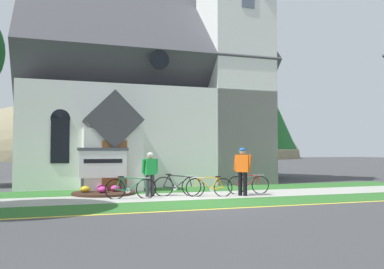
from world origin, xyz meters
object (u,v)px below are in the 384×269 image
at_px(bicycle_black, 131,188).
at_px(roadside_conifer, 262,111).
at_px(church_sign, 103,164).
at_px(cyclist_in_green_jersey, 243,167).
at_px(bicycle_green, 209,187).
at_px(bicycle_blue, 177,186).
at_px(cyclist_in_orange_jersey, 150,171).
at_px(bicycle_orange, 248,184).

height_order(bicycle_black, roadside_conifer, roadside_conifer).
xyz_separation_m(church_sign, cyclist_in_green_jersey, (4.87, -2.38, -0.09)).
height_order(bicycle_green, cyclist_in_green_jersey, cyclist_in_green_jersey).
bearing_deg(bicycle_blue, bicycle_black, -169.38).
distance_m(church_sign, cyclist_in_green_jersey, 5.42).
bearing_deg(roadside_conifer, church_sign, -148.78).
height_order(bicycle_green, cyclist_in_orange_jersey, cyclist_in_orange_jersey).
xyz_separation_m(cyclist_in_green_jersey, roadside_conifer, (5.42, 8.62, 3.08)).
bearing_deg(bicycle_green, church_sign, 148.39).
distance_m(bicycle_blue, bicycle_black, 1.83).
xyz_separation_m(bicycle_orange, roadside_conifer, (4.93, 8.07, 3.78)).
distance_m(bicycle_blue, roadside_conifer, 11.69).
xyz_separation_m(bicycle_blue, bicycle_green, (1.06, -0.56, -0.02)).
bearing_deg(roadside_conifer, bicycle_green, -128.32).
distance_m(cyclist_in_green_jersey, roadside_conifer, 10.64).
bearing_deg(bicycle_green, bicycle_orange, 12.54).
bearing_deg(bicycle_black, roadside_conifer, 40.79).
height_order(church_sign, bicycle_blue, church_sign).
relative_size(church_sign, bicycle_black, 1.11).
xyz_separation_m(bicycle_blue, bicycle_black, (-1.80, -0.34, -0.01)).
xyz_separation_m(bicycle_orange, bicycle_black, (-4.61, -0.16, -0.00)).
distance_m(bicycle_green, bicycle_black, 2.86).
xyz_separation_m(bicycle_green, cyclist_in_orange_jersey, (-2.06, 0.70, 0.58)).
bearing_deg(roadside_conifer, cyclist_in_orange_jersey, -138.44).
bearing_deg(church_sign, cyclist_in_orange_jersey, -44.46).
bearing_deg(cyclist_in_green_jersey, cyclist_in_orange_jersey, 165.49).
bearing_deg(cyclist_in_green_jersey, bicycle_green, 172.93).
relative_size(bicycle_orange, bicycle_black, 0.96).
bearing_deg(church_sign, bicycle_orange, -18.83).
height_order(bicycle_orange, cyclist_in_orange_jersey, cyclist_in_orange_jersey).
relative_size(church_sign, cyclist_in_green_jersey, 1.10).
xyz_separation_m(church_sign, roadside_conifer, (10.30, 6.24, 2.99)).
xyz_separation_m(bicycle_blue, cyclist_in_green_jersey, (2.32, -0.72, 0.69)).
height_order(bicycle_black, cyclist_in_green_jersey, cyclist_in_green_jersey).
distance_m(bicycle_orange, roadside_conifer, 10.18).
relative_size(bicycle_black, cyclist_in_green_jersey, 0.99).
bearing_deg(roadside_conifer, bicycle_black, -139.21).
height_order(bicycle_green, roadside_conifer, roadside_conifer).
relative_size(bicycle_black, cyclist_in_orange_jersey, 1.10).
height_order(bicycle_green, bicycle_black, bicycle_black).
relative_size(cyclist_in_orange_jersey, cyclist_in_green_jersey, 0.90).
xyz_separation_m(bicycle_orange, cyclist_in_orange_jersey, (-3.82, 0.31, 0.57)).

